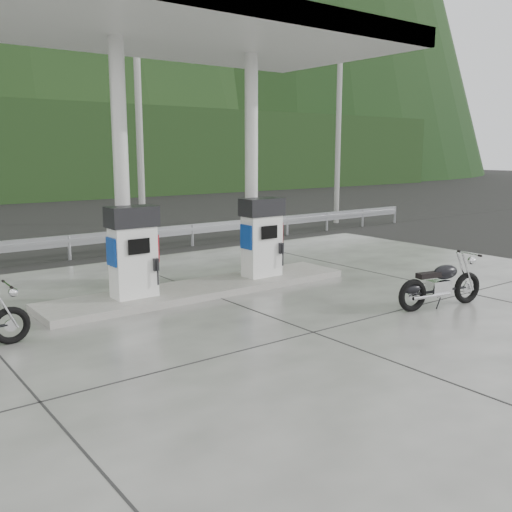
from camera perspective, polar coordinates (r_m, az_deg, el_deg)
ground at (r=10.45m, az=2.00°, el=-6.38°), size 160.00×160.00×0.00m
forecourt_apron at (r=10.45m, az=2.00°, el=-6.33°), size 18.00×14.00×0.02m
pump_island at (r=12.40m, az=-5.30°, el=-3.26°), size 7.00×1.40×0.15m
gas_pump_left at (r=11.46m, az=-12.19°, el=0.39°), size 0.95×0.55×1.80m
gas_pump_right at (r=13.10m, az=0.59°, el=1.88°), size 0.95×0.55×1.80m
canopy_column_left at (r=11.66m, az=-13.34°, el=8.43°), size 0.30×0.30×5.00m
canopy_column_right at (r=13.28m, az=-0.47°, el=8.92°), size 0.30×0.30×5.00m
canopy_roof at (r=12.27m, az=-5.74°, el=21.42°), size 8.50×5.00×0.40m
guardrail at (r=17.14m, az=-15.08°, el=2.33°), size 26.00×0.16×1.42m
road at (r=20.49m, az=-18.69°, el=1.43°), size 60.00×7.00×0.01m
utility_pole_b at (r=19.18m, az=-11.62°, el=13.17°), size 0.22×0.22×8.00m
utility_pole_c at (r=24.47m, az=8.24°, el=12.64°), size 0.22×0.22×8.00m
motorcycle_right at (r=11.66m, az=18.00°, el=-2.73°), size 1.98×0.95×0.90m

